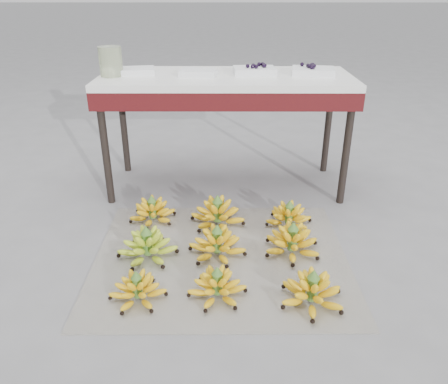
{
  "coord_description": "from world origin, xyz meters",
  "views": [
    {
      "loc": [
        0.08,
        -1.75,
        1.25
      ],
      "look_at": [
        0.07,
        0.32,
        0.25
      ],
      "focal_mm": 35.0,
      "sensor_mm": 36.0,
      "label": 1
    }
  ],
  "objects_px": {
    "tray_far_left": "(135,71)",
    "glass_jar": "(111,61)",
    "bunch_mid_center": "(217,244)",
    "bunch_back_left": "(153,212)",
    "bunch_back_center": "(218,214)",
    "tray_left": "(199,72)",
    "bunch_mid_right": "(292,242)",
    "tray_right": "(255,70)",
    "bunch_front_left": "(138,290)",
    "bunch_front_right": "(312,292)",
    "bunch_back_right": "(289,217)",
    "tray_far_right": "(313,71)",
    "newspaper_mat": "(221,258)",
    "vendor_table": "(226,89)",
    "bunch_front_center": "(217,286)",
    "bunch_mid_left": "(147,247)"
  },
  "relations": [
    {
      "from": "bunch_back_left",
      "to": "bunch_mid_left",
      "type": "bearing_deg",
      "value": -101.94
    },
    {
      "from": "bunch_back_center",
      "to": "bunch_back_right",
      "type": "xyz_separation_m",
      "value": [
        0.4,
        -0.01,
        -0.01
      ]
    },
    {
      "from": "bunch_front_center",
      "to": "vendor_table",
      "type": "height_order",
      "value": "vendor_table"
    },
    {
      "from": "newspaper_mat",
      "to": "tray_far_right",
      "type": "height_order",
      "value": "tray_far_right"
    },
    {
      "from": "tray_left",
      "to": "glass_jar",
      "type": "height_order",
      "value": "glass_jar"
    },
    {
      "from": "newspaper_mat",
      "to": "bunch_front_left",
      "type": "distance_m",
      "value": 0.48
    },
    {
      "from": "bunch_mid_center",
      "to": "bunch_back_left",
      "type": "bearing_deg",
      "value": 161.06
    },
    {
      "from": "bunch_mid_right",
      "to": "tray_right",
      "type": "relative_size",
      "value": 1.41
    },
    {
      "from": "bunch_mid_center",
      "to": "bunch_back_center",
      "type": "distance_m",
      "value": 0.31
    },
    {
      "from": "bunch_mid_center",
      "to": "tray_far_right",
      "type": "xyz_separation_m",
      "value": [
        0.57,
        0.86,
        0.69
      ]
    },
    {
      "from": "bunch_mid_right",
      "to": "bunch_back_center",
      "type": "relative_size",
      "value": 0.98
    },
    {
      "from": "tray_far_left",
      "to": "bunch_front_right",
      "type": "bearing_deg",
      "value": -53.55
    },
    {
      "from": "bunch_back_center",
      "to": "glass_jar",
      "type": "relative_size",
      "value": 2.21
    },
    {
      "from": "bunch_front_left",
      "to": "bunch_mid_center",
      "type": "bearing_deg",
      "value": 53.97
    },
    {
      "from": "bunch_mid_left",
      "to": "bunch_back_right",
      "type": "xyz_separation_m",
      "value": [
        0.74,
        0.32,
        -0.01
      ]
    },
    {
      "from": "bunch_front_right",
      "to": "bunch_back_center",
      "type": "relative_size",
      "value": 0.92
    },
    {
      "from": "tray_far_left",
      "to": "glass_jar",
      "type": "height_order",
      "value": "glass_jar"
    },
    {
      "from": "vendor_table",
      "to": "tray_left",
      "type": "xyz_separation_m",
      "value": [
        -0.16,
        -0.01,
        0.1
      ]
    },
    {
      "from": "bunch_mid_center",
      "to": "bunch_mid_right",
      "type": "distance_m",
      "value": 0.38
    },
    {
      "from": "glass_jar",
      "to": "bunch_mid_center",
      "type": "bearing_deg",
      "value": -51.81
    },
    {
      "from": "bunch_front_center",
      "to": "newspaper_mat",
      "type": "bearing_deg",
      "value": 101.22
    },
    {
      "from": "bunch_front_left",
      "to": "glass_jar",
      "type": "height_order",
      "value": "glass_jar"
    },
    {
      "from": "bunch_mid_left",
      "to": "tray_far_left",
      "type": "distance_m",
      "value": 1.15
    },
    {
      "from": "tray_left",
      "to": "bunch_front_right",
      "type": "bearing_deg",
      "value": -66.23
    },
    {
      "from": "bunch_back_left",
      "to": "glass_jar",
      "type": "bearing_deg",
      "value": 102.95
    },
    {
      "from": "tray_right",
      "to": "glass_jar",
      "type": "bearing_deg",
      "value": -175.69
    },
    {
      "from": "newspaper_mat",
      "to": "tray_far_left",
      "type": "distance_m",
      "value": 1.29
    },
    {
      "from": "bunch_back_center",
      "to": "tray_far_left",
      "type": "bearing_deg",
      "value": 148.49
    },
    {
      "from": "vendor_table",
      "to": "bunch_mid_center",
      "type": "bearing_deg",
      "value": -92.88
    },
    {
      "from": "bunch_front_right",
      "to": "tray_far_right",
      "type": "height_order",
      "value": "tray_far_right"
    },
    {
      "from": "bunch_back_right",
      "to": "tray_far_right",
      "type": "bearing_deg",
      "value": 65.41
    },
    {
      "from": "bunch_front_center",
      "to": "bunch_back_left",
      "type": "distance_m",
      "value": 0.78
    },
    {
      "from": "bunch_front_center",
      "to": "tray_left",
      "type": "bearing_deg",
      "value": 110.06
    },
    {
      "from": "bunch_front_right",
      "to": "glass_jar",
      "type": "distance_m",
      "value": 1.75
    },
    {
      "from": "newspaper_mat",
      "to": "bunch_front_center",
      "type": "relative_size",
      "value": 4.07
    },
    {
      "from": "bunch_front_left",
      "to": "bunch_back_center",
      "type": "height_order",
      "value": "bunch_back_center"
    },
    {
      "from": "bunch_front_left",
      "to": "bunch_back_right",
      "type": "relative_size",
      "value": 0.95
    },
    {
      "from": "bunch_mid_center",
      "to": "tray_far_left",
      "type": "bearing_deg",
      "value": 144.3
    },
    {
      "from": "bunch_front_right",
      "to": "glass_jar",
      "type": "bearing_deg",
      "value": 115.92
    },
    {
      "from": "bunch_back_center",
      "to": "tray_left",
      "type": "height_order",
      "value": "tray_left"
    },
    {
      "from": "bunch_back_right",
      "to": "bunch_front_center",
      "type": "bearing_deg",
      "value": -129.73
    },
    {
      "from": "bunch_back_right",
      "to": "bunch_mid_right",
      "type": "bearing_deg",
      "value": -101.53
    },
    {
      "from": "bunch_mid_right",
      "to": "bunch_back_center",
      "type": "distance_m",
      "value": 0.48
    },
    {
      "from": "bunch_mid_right",
      "to": "tray_far_left",
      "type": "bearing_deg",
      "value": 116.42
    },
    {
      "from": "bunch_back_left",
      "to": "tray_far_right",
      "type": "bearing_deg",
      "value": 11.63
    },
    {
      "from": "bunch_back_right",
      "to": "vendor_table",
      "type": "relative_size",
      "value": 0.19
    },
    {
      "from": "bunch_front_right",
      "to": "bunch_mid_center",
      "type": "height_order",
      "value": "bunch_mid_center"
    },
    {
      "from": "bunch_front_left",
      "to": "bunch_back_center",
      "type": "bearing_deg",
      "value": 71.18
    },
    {
      "from": "bunch_mid_center",
      "to": "bunch_back_right",
      "type": "bearing_deg",
      "value": 60.77
    },
    {
      "from": "bunch_mid_left",
      "to": "tray_right",
      "type": "distance_m",
      "value": 1.27
    }
  ]
}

